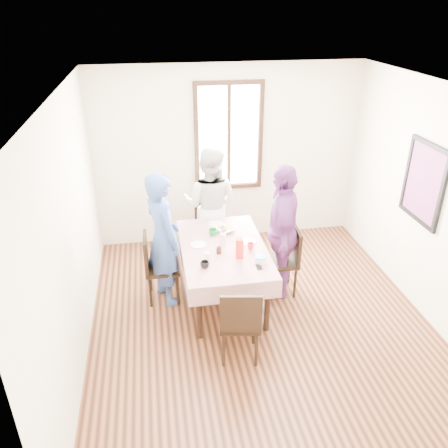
{
  "coord_description": "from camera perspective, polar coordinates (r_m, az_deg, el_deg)",
  "views": [
    {
      "loc": [
        -1.15,
        -4.13,
        3.48
      ],
      "look_at": [
        -0.36,
        0.51,
        1.1
      ],
      "focal_mm": 35.94,
      "sensor_mm": 36.0,
      "label": 1
    }
  ],
  "objects": [
    {
      "name": "back_wall",
      "position": [
        6.83,
        0.56,
        8.63
      ],
      "size": [
        4.0,
        0.0,
        4.0
      ],
      "primitive_type": "plane",
      "rotation": [
        1.57,
        0.0,
        0.0
      ],
      "color": "beige",
      "rests_on": "ground"
    },
    {
      "name": "butter_tub",
      "position": [
        5.18,
        4.68,
        -4.55
      ],
      "size": [
        0.13,
        0.13,
        0.07
      ],
      "primitive_type": "cylinder",
      "color": "white",
      "rests_on": "tablecloth"
    },
    {
      "name": "chair_far",
      "position": [
        6.53,
        -1.6,
        -0.79
      ],
      "size": [
        0.45,
        0.45,
        0.91
      ],
      "primitive_type": "cube",
      "rotation": [
        0.0,
        0.0,
        3.21
      ],
      "color": "black",
      "rests_on": "ground"
    },
    {
      "name": "flower_bunch",
      "position": [
        5.44,
        -0.19,
        -0.76
      ],
      "size": [
        0.09,
        0.09,
        0.1
      ],
      "primitive_type": null,
      "color": "yellow",
      "rests_on": "flower_vase"
    },
    {
      "name": "plate_far",
      "position": [
        6.02,
        -1.09,
        -0.0
      ],
      "size": [
        0.2,
        0.2,
        0.01
      ],
      "primitive_type": "cylinder",
      "color": "white",
      "rests_on": "tablecloth"
    },
    {
      "name": "chair_left",
      "position": [
        5.71,
        -7.83,
        -5.5
      ],
      "size": [
        0.43,
        0.43,
        0.91
      ],
      "primitive_type": "cube",
      "rotation": [
        0.0,
        0.0,
        -1.59
      ],
      "color": "black",
      "rests_on": "ground"
    },
    {
      "name": "smartphone",
      "position": [
        5.1,
        4.47,
        -5.49
      ],
      "size": [
        0.06,
        0.12,
        0.01
      ],
      "primitive_type": "cube",
      "color": "black",
      "rests_on": "tablecloth"
    },
    {
      "name": "serving_bowl",
      "position": [
        5.82,
        0.24,
        -0.71
      ],
      "size": [
        0.32,
        0.32,
        0.06
      ],
      "primitive_type": "imported",
      "rotation": [
        0.0,
        0.0,
        0.42
      ],
      "color": "white",
      "rests_on": "tablecloth"
    },
    {
      "name": "chair_right",
      "position": [
        5.83,
        7.17,
        -4.68
      ],
      "size": [
        0.45,
        0.45,
        0.91
      ],
      "primitive_type": "cube",
      "rotation": [
        0.0,
        0.0,
        1.5
      ],
      "color": "black",
      "rests_on": "ground"
    },
    {
      "name": "drinking_glass",
      "position": [
        5.2,
        -2.09,
        -4.14
      ],
      "size": [
        0.07,
        0.07,
        0.1
      ],
      "primitive_type": "cylinder",
      "color": "silver",
      "rests_on": "tablecloth"
    },
    {
      "name": "plate_right",
      "position": [
        5.59,
        2.95,
        -2.26
      ],
      "size": [
        0.2,
        0.2,
        0.01
      ],
      "primitive_type": "cylinder",
      "color": "white",
      "rests_on": "tablecloth"
    },
    {
      "name": "butter_lid",
      "position": [
        5.16,
        4.7,
        -4.18
      ],
      "size": [
        0.12,
        0.12,
        0.01
      ],
      "primitive_type": "cylinder",
      "color": "blue",
      "rests_on": "butter_tub"
    },
    {
      "name": "mug_black",
      "position": [
        5.06,
        -2.47,
        -5.19
      ],
      "size": [
        0.12,
        0.12,
        0.08
      ],
      "primitive_type": "imported",
      "rotation": [
        0.0,
        0.0,
        0.23
      ],
      "color": "black",
      "rests_on": "tablecloth"
    },
    {
      "name": "flower_vase",
      "position": [
        5.5,
        -0.18,
        -1.91
      ],
      "size": [
        0.07,
        0.07,
        0.15
      ],
      "primitive_type": "cylinder",
      "color": "silver",
      "rests_on": "tablecloth"
    },
    {
      "name": "mug_flag",
      "position": [
        5.43,
        3.39,
        -2.82
      ],
      "size": [
        0.11,
        0.11,
        0.08
      ],
      "primitive_type": "imported",
      "rotation": [
        0.0,
        0.0,
        0.28
      ],
      "color": "red",
      "rests_on": "tablecloth"
    },
    {
      "name": "person_right",
      "position": [
        5.62,
        7.22,
        -0.99
      ],
      "size": [
        0.68,
        1.11,
        1.76
      ],
      "primitive_type": "imported",
      "rotation": [
        0.0,
        0.0,
        -1.83
      ],
      "color": "#6C3272",
      "rests_on": "ground"
    },
    {
      "name": "ground",
      "position": [
        5.53,
        4.68,
        -12.35
      ],
      "size": [
        4.5,
        4.5,
        0.0
      ],
      "primitive_type": "plane",
      "color": "black",
      "rests_on": "ground"
    },
    {
      "name": "window_frame",
      "position": [
        6.72,
        0.6,
        11.0
      ],
      "size": [
        1.02,
        0.06,
        1.62
      ],
      "primitive_type": "cube",
      "color": "black",
      "rests_on": "back_wall"
    },
    {
      "name": "person_far",
      "position": [
        6.34,
        -1.62,
        2.3
      ],
      "size": [
        1.02,
        0.92,
        1.7
      ],
      "primitive_type": "imported",
      "rotation": [
        0.0,
        0.0,
        2.72
      ],
      "color": "beige",
      "rests_on": "ground"
    },
    {
      "name": "right_wall",
      "position": [
        5.62,
        25.45,
        1.77
      ],
      "size": [
        0.0,
        4.5,
        4.5
      ],
      "primitive_type": "plane",
      "rotation": [
        1.57,
        0.0,
        -1.57
      ],
      "color": "beige",
      "rests_on": "ground"
    },
    {
      "name": "art_poster",
      "position": [
        5.76,
        24.09,
        4.82
      ],
      "size": [
        0.04,
        0.76,
        0.96
      ],
      "primitive_type": "cube",
      "color": "red",
      "rests_on": "right_wall"
    },
    {
      "name": "person_left",
      "position": [
        5.5,
        -7.88,
        -1.93
      ],
      "size": [
        0.62,
        0.74,
        1.72
      ],
      "primitive_type": "imported",
      "rotation": [
        0.0,
        0.0,
        1.98
      ],
      "color": "#365399",
      "rests_on": "ground"
    },
    {
      "name": "jam_jar",
      "position": [
        5.33,
        -0.66,
        -3.36
      ],
      "size": [
        0.06,
        0.06,
        0.08
      ],
      "primitive_type": "cylinder",
      "color": "black",
      "rests_on": "tablecloth"
    },
    {
      "name": "juice_carton",
      "position": [
        5.21,
        1.99,
        -3.12
      ],
      "size": [
        0.08,
        0.08,
        0.25
      ],
      "primitive_type": "cube",
      "color": "red",
      "rests_on": "tablecloth"
    },
    {
      "name": "plate_left",
      "position": [
        5.53,
        -3.28,
        -2.63
      ],
      "size": [
        0.2,
        0.2,
        0.01
      ],
      "primitive_type": "cylinder",
      "color": "white",
      "rests_on": "tablecloth"
    },
    {
      "name": "tablecloth",
      "position": [
        5.49,
        -0.09,
        -2.97
      ],
      "size": [
        1.02,
        1.63,
        0.01
      ],
      "primitive_type": "cube",
      "color": "#5E0212",
      "rests_on": "dining_table"
    },
    {
      "name": "dining_table",
      "position": [
        5.69,
        -0.08,
        -6.31
      ],
      "size": [
        0.9,
        1.51,
        0.75
      ],
      "primitive_type": "cube",
      "color": "black",
      "rests_on": "ground"
    },
    {
      "name": "mug_green",
      "position": [
        5.73,
        -1.42,
        -1.05
      ],
      "size": [
        0.13,
        0.13,
        0.08
      ],
      "primitive_type": "imported",
      "rotation": [
        0.0,
        0.0,
        -0.25
      ],
      "color": "#0C7226",
      "rests_on": "tablecloth"
    },
    {
      "name": "chair_near",
      "position": [
        4.81,
        2.01,
        -12.2
      ],
      "size": [
        0.48,
        0.48,
        0.91
      ],
      "primitive_type": "cube",
      "rotation": [
        0.0,
        0.0,
        -0.16
      ],
      "color": "black",
      "rests_on": "ground"
    },
    {
      "name": "window_pane",
      "position": [
        6.73,
        0.58,
        11.03
      ],
      "size": [
        0.9,
        0.02,
        1.5
      ],
      "primitive_type": "cube",
      "color": "white",
      "rests_on": "back_wall"
    }
  ]
}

